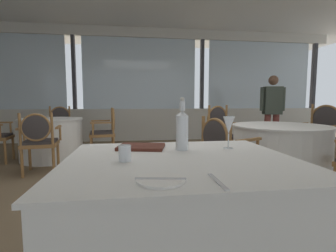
# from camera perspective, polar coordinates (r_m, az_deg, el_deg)

# --- Properties ---
(ground_plane) EXTENTS (13.88, 13.88, 0.00)m
(ground_plane) POSITION_cam_1_polar(r_m,az_deg,el_deg) (3.21, -4.16, -13.46)
(ground_plane) COLOR #756047
(window_wall_far) EXTENTS (10.68, 0.14, 2.95)m
(window_wall_far) POSITION_cam_1_polar(r_m,az_deg,el_deg) (6.70, -6.35, 6.73)
(window_wall_far) COLOR beige
(window_wall_far) RESTS_ON ground_plane
(foreground_table) EXTENTS (1.25, 1.07, 0.74)m
(foreground_table) POSITION_cam_1_polar(r_m,az_deg,el_deg) (1.50, 2.95, -21.24)
(foreground_table) COLOR white
(foreground_table) RESTS_ON ground_plane
(side_plate) EXTENTS (0.19, 0.19, 0.01)m
(side_plate) POSITION_cam_1_polar(r_m,az_deg,el_deg) (0.99, -1.73, -12.28)
(side_plate) COLOR white
(side_plate) RESTS_ON foreground_table
(butter_knife) EXTENTS (0.20, 0.05, 0.00)m
(butter_knife) POSITION_cam_1_polar(r_m,az_deg,el_deg) (0.99, -1.73, -11.99)
(butter_knife) COLOR silver
(butter_knife) RESTS_ON foreground_table
(dinner_fork) EXTENTS (0.02, 0.20, 0.00)m
(dinner_fork) POSITION_cam_1_polar(r_m,az_deg,el_deg) (1.00, 11.34, -12.35)
(dinner_fork) COLOR silver
(dinner_fork) RESTS_ON foreground_table
(water_bottle) EXTENTS (0.08, 0.08, 0.34)m
(water_bottle) POSITION_cam_1_polar(r_m,az_deg,el_deg) (1.58, 3.25, -0.68)
(water_bottle) COLOR white
(water_bottle) RESTS_ON foreground_table
(wine_glass) EXTENTS (0.08, 0.08, 0.21)m
(wine_glass) POSITION_cam_1_polar(r_m,az_deg,el_deg) (1.67, 13.77, 0.06)
(wine_glass) COLOR white
(wine_glass) RESTS_ON foreground_table
(water_tumbler) EXTENTS (0.06, 0.06, 0.08)m
(water_tumbler) POSITION_cam_1_polar(r_m,az_deg,el_deg) (1.32, -9.90, -6.16)
(water_tumbler) COLOR white
(water_tumbler) RESTS_ON foreground_table
(menu_book) EXTENTS (0.34, 0.28, 0.02)m
(menu_book) POSITION_cam_1_polar(r_m,az_deg,el_deg) (1.66, -6.13, -4.78)
(menu_book) COLOR #512319
(menu_book) RESTS_ON foreground_table
(background_table_0) EXTENTS (1.09, 1.09, 0.74)m
(background_table_0) POSITION_cam_1_polar(r_m,az_deg,el_deg) (4.96, -25.14, -2.72)
(background_table_0) COLOR white
(background_table_0) RESTS_ON ground_plane
(dining_chair_0_1) EXTENTS (0.58, 0.52, 0.89)m
(dining_chair_0_1) POSITION_cam_1_polar(r_m,az_deg,el_deg) (4.00, -27.54, -2.49)
(dining_chair_0_1) COLOR olive
(dining_chair_0_1) RESTS_ON ground_plane
(dining_chair_0_2) EXTENTS (0.52, 0.58, 0.93)m
(dining_chair_0_2) POSITION_cam_1_polar(r_m,az_deg,el_deg) (4.87, -13.91, -0.50)
(dining_chair_0_2) COLOR olive
(dining_chair_0_2) RESTS_ON ground_plane
(dining_chair_0_3) EXTENTS (0.58, 0.52, 0.95)m
(dining_chair_0_3) POSITION_cam_1_polar(r_m,az_deg,el_deg) (5.89, -23.64, 0.36)
(dining_chair_0_3) COLOR olive
(dining_chair_0_3) RESTS_ON ground_plane
(background_table_1) EXTENTS (1.23, 1.23, 0.74)m
(background_table_1) POSITION_cam_1_polar(r_m,az_deg,el_deg) (3.60, 24.26, -5.71)
(background_table_1) COLOR white
(background_table_1) RESTS_ON ground_plane
(dining_chair_1_0) EXTENTS (0.64, 0.61, 0.99)m
(dining_chair_1_0) POSITION_cam_1_polar(r_m,az_deg,el_deg) (4.22, 12.36, -0.96)
(dining_chair_1_0) COLOR olive
(dining_chair_1_0) RESTS_ON ground_plane
(dining_chair_1_1) EXTENTS (0.61, 0.64, 0.89)m
(dining_chair_1_1) POSITION_cam_1_polar(r_m,az_deg,el_deg) (2.77, 12.61, -5.51)
(dining_chair_1_1) COLOR olive
(dining_chair_1_1) RESTS_ON ground_plane
(dining_chair_1_3) EXTENTS (0.61, 0.64, 1.01)m
(dining_chair_1_3) POSITION_cam_1_polar(r_m,az_deg,el_deg) (4.47, 31.67, -1.08)
(dining_chair_1_3) COLOR olive
(dining_chair_1_3) RESTS_ON ground_plane
(diner_person_0) EXTENTS (0.53, 0.25, 1.59)m
(diner_person_0) POSITION_cam_1_polar(r_m,az_deg,el_deg) (5.72, 22.81, 3.73)
(diner_person_0) COLOR brown
(diner_person_0) RESTS_ON ground_plane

